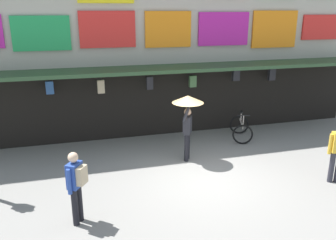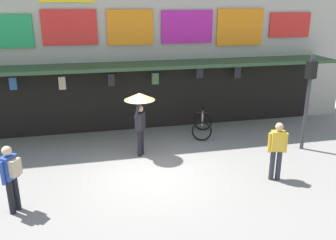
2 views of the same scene
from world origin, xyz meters
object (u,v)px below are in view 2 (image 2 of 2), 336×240
at_px(traffic_light_far, 309,87).
at_px(pedestrian_in_green, 11,174).
at_px(pedestrian_with_umbrella, 140,107).
at_px(bicycle_parked, 202,125).
at_px(pedestrian_in_black, 277,147).

bearing_deg(traffic_light_far, pedestrian_in_green, -167.51).
xyz_separation_m(traffic_light_far, pedestrian_in_green, (-8.79, -1.95, -1.16)).
xyz_separation_m(pedestrian_with_umbrella, pedestrian_in_green, (-3.38, -2.62, -0.66)).
xyz_separation_m(traffic_light_far, pedestrian_with_umbrella, (-5.41, 0.67, -0.50)).
height_order(bicycle_parked, pedestrian_in_green, pedestrian_in_green).
distance_m(bicycle_parked, pedestrian_with_umbrella, 3.06).
distance_m(traffic_light_far, pedestrian_in_green, 9.08).
xyz_separation_m(pedestrian_in_black, pedestrian_in_green, (-6.80, -0.16, 0.00)).
height_order(traffic_light_far, bicycle_parked, traffic_light_far).
relative_size(bicycle_parked, pedestrian_with_umbrella, 0.64).
height_order(pedestrian_in_black, pedestrian_in_green, same).
relative_size(traffic_light_far, pedestrian_with_umbrella, 1.54).
distance_m(traffic_light_far, pedestrian_with_umbrella, 5.47).
bearing_deg(traffic_light_far, bicycle_parked, 146.45).
distance_m(pedestrian_with_umbrella, pedestrian_in_black, 4.26).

